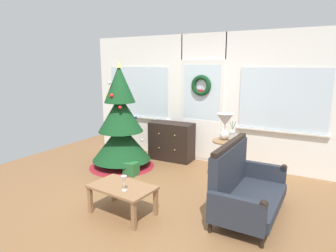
% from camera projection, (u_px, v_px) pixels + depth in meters
% --- Properties ---
extents(ground_plane, '(6.76, 6.76, 0.00)m').
position_uv_depth(ground_plane, '(147.00, 198.00, 4.38)').
color(ground_plane, brown).
extents(back_wall_with_door, '(5.20, 0.19, 2.55)m').
position_uv_depth(back_wall_with_door, '(202.00, 98.00, 5.90)').
color(back_wall_with_door, white).
rests_on(back_wall_with_door, ground).
extents(christmas_tree, '(1.26, 1.26, 2.02)m').
position_uv_depth(christmas_tree, '(121.00, 128.00, 5.58)').
color(christmas_tree, '#4C331E').
rests_on(christmas_tree, ground).
extents(dresser_cabinet, '(0.91, 0.46, 0.78)m').
position_uv_depth(dresser_cabinet, '(172.00, 141.00, 6.09)').
color(dresser_cabinet, black).
rests_on(dresser_cabinet, ground).
extents(settee_sofa, '(0.74, 1.41, 0.96)m').
position_uv_depth(settee_sofa, '(243.00, 187.00, 3.85)').
color(settee_sofa, black).
rests_on(settee_sofa, ground).
extents(side_table, '(0.50, 0.48, 0.72)m').
position_uv_depth(side_table, '(227.00, 153.00, 4.89)').
color(side_table, '#8E6642').
rests_on(side_table, ground).
extents(table_lamp, '(0.28, 0.28, 0.44)m').
position_uv_depth(table_lamp, '(225.00, 123.00, 4.85)').
color(table_lamp, silver).
rests_on(table_lamp, side_table).
extents(flower_vase, '(0.11, 0.10, 0.35)m').
position_uv_depth(flower_vase, '(232.00, 135.00, 4.72)').
color(flower_vase, beige).
rests_on(flower_vase, side_table).
extents(coffee_table, '(0.88, 0.59, 0.39)m').
position_uv_depth(coffee_table, '(122.00, 190.00, 3.84)').
color(coffee_table, '#8E6642').
rests_on(coffee_table, ground).
extents(wine_glass, '(0.08, 0.08, 0.20)m').
position_uv_depth(wine_glass, '(124.00, 180.00, 3.66)').
color(wine_glass, silver).
rests_on(wine_glass, coffee_table).
extents(gift_box, '(0.23, 0.21, 0.23)m').
position_uv_depth(gift_box, '(131.00, 169.00, 5.26)').
color(gift_box, '#266633').
rests_on(gift_box, ground).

